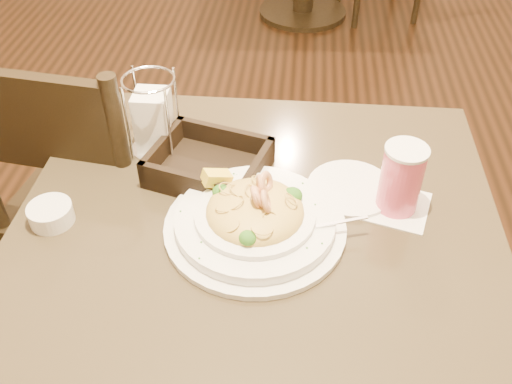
# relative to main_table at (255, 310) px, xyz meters

# --- Properties ---
(main_table) EXTENTS (0.90, 0.90, 0.73)m
(main_table) POSITION_rel_main_table_xyz_m (0.00, 0.00, 0.00)
(main_table) COLOR black
(main_table) RESTS_ON ground
(dining_chair_near) EXTENTS (0.47, 0.47, 0.93)m
(dining_chair_near) POSITION_rel_main_table_xyz_m (-0.45, 0.33, 0.00)
(dining_chair_near) COLOR black
(dining_chair_near) RESTS_ON ground
(pasta_bowl) EXTENTS (0.36, 0.33, 0.11)m
(pasta_bowl) POSITION_rel_main_table_xyz_m (-0.00, 0.01, 0.26)
(pasta_bowl) COLOR white
(pasta_bowl) RESTS_ON main_table
(drink_glass) EXTENTS (0.15, 0.15, 0.14)m
(drink_glass) POSITION_rel_main_table_xyz_m (0.26, 0.09, 0.30)
(drink_glass) COLOR white
(drink_glass) RESTS_ON main_table
(bread_basket) EXTENTS (0.26, 0.23, 0.06)m
(bread_basket) POSITION_rel_main_table_xyz_m (-0.11, 0.16, 0.25)
(bread_basket) COLOR black
(bread_basket) RESTS_ON main_table
(napkin_caddy) EXTENTS (0.11, 0.11, 0.17)m
(napkin_caddy) POSITION_rel_main_table_xyz_m (-0.23, 0.23, 0.30)
(napkin_caddy) COLOR silver
(napkin_caddy) RESTS_ON main_table
(side_plate) EXTENTS (0.20, 0.20, 0.01)m
(side_plate) POSITION_rel_main_table_xyz_m (0.18, 0.13, 0.23)
(side_plate) COLOR white
(side_plate) RESTS_ON main_table
(butter_ramekin) EXTENTS (0.10, 0.10, 0.04)m
(butter_ramekin) POSITION_rel_main_table_xyz_m (-0.37, -0.00, 0.25)
(butter_ramekin) COLOR white
(butter_ramekin) RESTS_ON main_table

